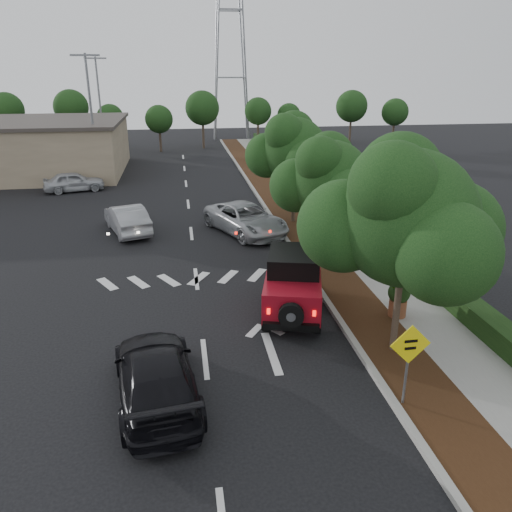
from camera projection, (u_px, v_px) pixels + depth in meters
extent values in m
plane|color=black|center=(205.00, 358.00, 14.67)|extent=(120.00, 120.00, 0.00)
cube|color=#9E9B93|center=(279.00, 228.00, 26.40)|extent=(0.20, 70.00, 0.15)
cube|color=black|center=(297.00, 227.00, 26.55)|extent=(1.80, 70.00, 0.12)
cube|color=gray|center=(331.00, 226.00, 26.82)|extent=(2.00, 70.00, 0.12)
cube|color=black|center=(357.00, 218.00, 26.90)|extent=(0.80, 70.00, 0.80)
cylinder|color=black|center=(272.00, 286.00, 18.57)|extent=(0.48, 0.87, 0.82)
cylinder|color=black|center=(315.00, 287.00, 18.42)|extent=(0.48, 0.87, 0.82)
cylinder|color=black|center=(267.00, 318.00, 16.16)|extent=(0.48, 0.87, 0.82)
cylinder|color=black|center=(316.00, 320.00, 16.02)|extent=(0.48, 0.87, 0.82)
cube|color=maroon|center=(293.00, 287.00, 17.09)|extent=(2.74, 4.14, 1.03)
cube|color=black|center=(294.00, 261.00, 17.08)|extent=(2.17, 2.45, 0.66)
cube|color=maroon|center=(294.00, 273.00, 18.47)|extent=(1.84, 1.44, 0.84)
cube|color=black|center=(291.00, 327.00, 15.41)|extent=(1.75, 0.62, 0.23)
cylinder|color=black|center=(291.00, 316.00, 15.11)|extent=(0.81, 0.41, 0.78)
cube|color=#FF190C|center=(269.00, 311.00, 15.37)|extent=(0.11, 0.07, 0.18)
cube|color=#FF190C|center=(314.00, 313.00, 15.24)|extent=(0.11, 0.07, 0.18)
imported|color=#9B9EA3|center=(246.00, 219.00, 25.62)|extent=(4.47, 5.91, 1.49)
imported|color=black|center=(156.00, 375.00, 12.64)|extent=(2.59, 5.07, 1.41)
imported|color=#94959B|center=(127.00, 219.00, 25.72)|extent=(2.83, 4.67, 1.45)
imported|color=#B4B7BD|center=(74.00, 182.00, 34.34)|extent=(4.26, 2.49, 1.36)
cylinder|color=slate|center=(407.00, 368.00, 12.19)|extent=(0.07, 0.07, 2.03)
cube|color=yellow|center=(410.00, 344.00, 11.93)|extent=(1.04, 0.04, 1.04)
cube|color=black|center=(411.00, 341.00, 11.87)|extent=(0.33, 0.01, 0.07)
cube|color=black|center=(410.00, 348.00, 11.94)|extent=(0.29, 0.01, 0.07)
cylinder|color=brown|center=(397.00, 308.00, 16.84)|extent=(0.60, 0.60, 0.59)
sphere|color=black|center=(399.00, 293.00, 16.65)|extent=(0.74, 0.74, 0.74)
imported|color=black|center=(399.00, 290.00, 16.62)|extent=(0.64, 0.55, 0.70)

